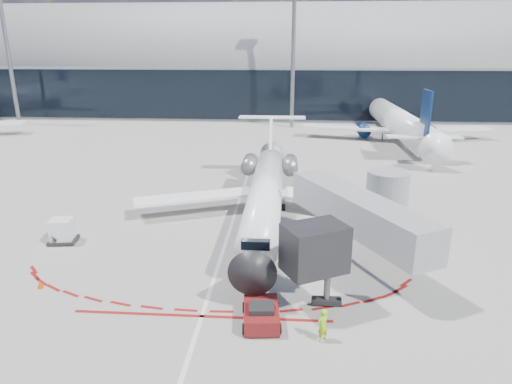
# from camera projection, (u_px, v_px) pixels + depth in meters

# --- Properties ---
(ground) EXTENTS (260.00, 260.00, 0.00)m
(ground) POSITION_uv_depth(u_px,v_px,m) (229.00, 232.00, 35.35)
(ground) COLOR slate
(ground) RESTS_ON ground
(apron_centerline) EXTENTS (0.25, 40.00, 0.01)m
(apron_centerline) POSITION_uv_depth(u_px,v_px,m) (232.00, 223.00, 37.24)
(apron_centerline) COLOR silver
(apron_centerline) RESTS_ON ground
(apron_stop_bar) EXTENTS (14.00, 0.25, 0.01)m
(apron_stop_bar) POSITION_uv_depth(u_px,v_px,m) (202.00, 316.00, 24.43)
(apron_stop_bar) COLOR maroon
(apron_stop_bar) RESTS_ON ground
(terminal_building) EXTENTS (150.00, 24.15, 24.00)m
(terminal_building) POSITION_uv_depth(u_px,v_px,m) (268.00, 72.00, 94.39)
(terminal_building) COLOR gray
(terminal_building) RESTS_ON ground
(jet_bridge) EXTENTS (10.03, 15.20, 4.90)m
(jet_bridge) POSITION_uv_depth(u_px,v_px,m) (366.00, 213.00, 30.90)
(jet_bridge) COLOR #989AA1
(jet_bridge) RESTS_ON ground
(light_mast_west) EXTENTS (0.70, 0.70, 25.00)m
(light_mast_west) POSITION_uv_depth(u_px,v_px,m) (8.00, 53.00, 80.08)
(light_mast_west) COLOR slate
(light_mast_west) RESTS_ON ground
(light_mast_centre) EXTENTS (0.70, 0.70, 25.00)m
(light_mast_centre) POSITION_uv_depth(u_px,v_px,m) (293.00, 53.00, 76.72)
(light_mast_centre) COLOR slate
(light_mast_centre) RESTS_ON ground
(regional_jet) EXTENTS (22.80, 28.11, 7.04)m
(regional_jet) POSITION_uv_depth(u_px,v_px,m) (266.00, 189.00, 38.16)
(regional_jet) COLOR white
(regional_jet) RESTS_ON ground
(pushback_tug) EXTENTS (2.18, 4.65, 1.19)m
(pushback_tug) POSITION_uv_depth(u_px,v_px,m) (261.00, 314.00, 23.72)
(pushback_tug) COLOR #5F0D13
(pushback_tug) RESTS_ON ground
(ramp_worker) EXTENTS (0.76, 0.74, 1.76)m
(ramp_worker) POSITION_uv_depth(u_px,v_px,m) (323.00, 325.00, 22.17)
(ramp_worker) COLOR #97DE17
(ramp_worker) RESTS_ON ground
(uld_container) EXTENTS (2.13, 1.89, 1.80)m
(uld_container) POSITION_uv_depth(u_px,v_px,m) (62.00, 231.00, 33.34)
(uld_container) COLOR black
(uld_container) RESTS_ON ground
(safety_cone_left) EXTENTS (0.37, 0.37, 0.51)m
(safety_cone_left) POSITION_uv_depth(u_px,v_px,m) (40.00, 284.00, 27.19)
(safety_cone_left) COLOR #D83F04
(safety_cone_left) RESTS_ON ground
(bg_airliner_1) EXTENTS (33.73, 35.72, 10.91)m
(bg_airliner_1) POSITION_uv_depth(u_px,v_px,m) (399.00, 103.00, 68.90)
(bg_airliner_1) COLOR white
(bg_airliner_1) RESTS_ON ground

